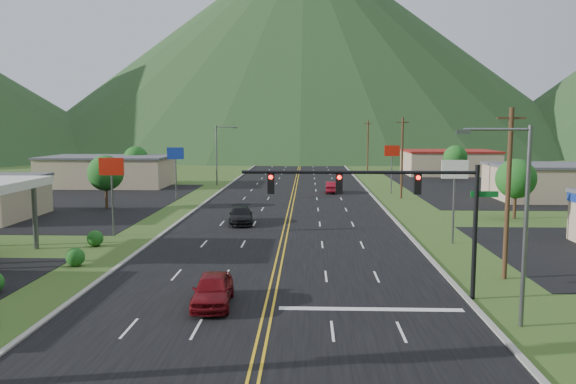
{
  "coord_description": "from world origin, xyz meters",
  "views": [
    {
      "loc": [
        1.9,
        -14.69,
        8.95
      ],
      "look_at": [
        0.55,
        23.05,
        4.5
      ],
      "focal_mm": 35.0,
      "sensor_mm": 36.0,
      "label": 1
    }
  ],
  "objects_px": {
    "streetlight_west": "(219,151)",
    "traffic_signal": "(397,197)",
    "streetlight_east": "(519,212)",
    "car_red_near": "(213,290)",
    "car_dark_mid": "(241,216)",
    "car_red_far": "(332,187)"
  },
  "relations": [
    {
      "from": "car_dark_mid",
      "to": "car_red_far",
      "type": "relative_size",
      "value": 1.14
    },
    {
      "from": "streetlight_west",
      "to": "car_dark_mid",
      "type": "xyz_separation_m",
      "value": [
        7.43,
        -34.05,
        -4.42
      ]
    },
    {
      "from": "streetlight_west",
      "to": "car_dark_mid",
      "type": "bearing_deg",
      "value": -77.68
    },
    {
      "from": "streetlight_west",
      "to": "car_red_far",
      "type": "distance_m",
      "value": 19.91
    },
    {
      "from": "traffic_signal",
      "to": "car_red_near",
      "type": "height_order",
      "value": "traffic_signal"
    },
    {
      "from": "traffic_signal",
      "to": "streetlight_west",
      "type": "height_order",
      "value": "streetlight_west"
    },
    {
      "from": "streetlight_east",
      "to": "car_red_near",
      "type": "distance_m",
      "value": 14.86
    },
    {
      "from": "streetlight_west",
      "to": "car_red_far",
      "type": "xyz_separation_m",
      "value": [
        16.81,
        -9.71,
        -4.42
      ]
    },
    {
      "from": "car_dark_mid",
      "to": "streetlight_east",
      "type": "bearing_deg",
      "value": -65.92
    },
    {
      "from": "traffic_signal",
      "to": "car_red_far",
      "type": "distance_m",
      "value": 46.54
    },
    {
      "from": "car_dark_mid",
      "to": "car_red_near",
      "type": "bearing_deg",
      "value": -93.19
    },
    {
      "from": "streetlight_east",
      "to": "car_red_near",
      "type": "relative_size",
      "value": 1.93
    },
    {
      "from": "traffic_signal",
      "to": "car_red_near",
      "type": "distance_m",
      "value": 10.48
    },
    {
      "from": "streetlight_west",
      "to": "car_dark_mid",
      "type": "height_order",
      "value": "streetlight_west"
    },
    {
      "from": "car_red_near",
      "to": "traffic_signal",
      "type": "bearing_deg",
      "value": 6.63
    },
    {
      "from": "streetlight_east",
      "to": "car_dark_mid",
      "type": "bearing_deg",
      "value": 120.73
    },
    {
      "from": "traffic_signal",
      "to": "streetlight_east",
      "type": "distance_m",
      "value": 6.17
    },
    {
      "from": "traffic_signal",
      "to": "car_red_near",
      "type": "bearing_deg",
      "value": -170.1
    },
    {
      "from": "car_red_near",
      "to": "car_red_far",
      "type": "relative_size",
      "value": 1.01
    },
    {
      "from": "streetlight_west",
      "to": "traffic_signal",
      "type": "bearing_deg",
      "value": -72.03
    },
    {
      "from": "car_red_near",
      "to": "streetlight_west",
      "type": "bearing_deg",
      "value": 95.46
    },
    {
      "from": "streetlight_east",
      "to": "streetlight_west",
      "type": "height_order",
      "value": "same"
    }
  ]
}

